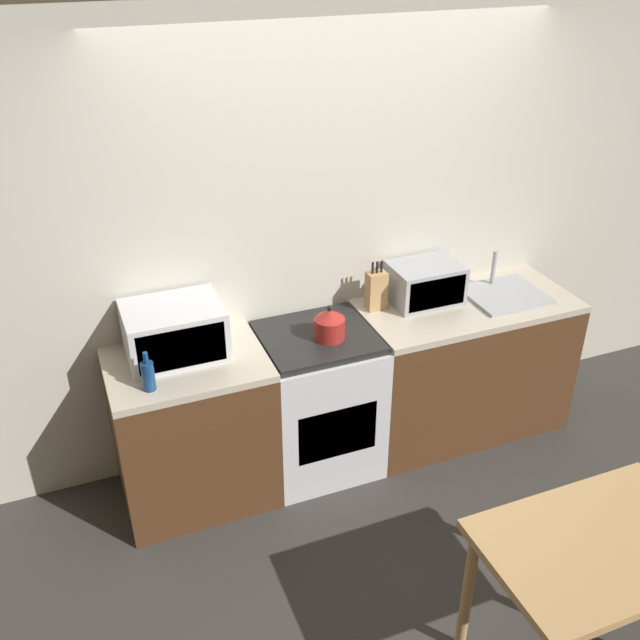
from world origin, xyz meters
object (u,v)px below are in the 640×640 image
(kettle, at_px, (330,324))
(microwave, at_px, (174,331))
(bottle, at_px, (148,375))
(dining_table, at_px, (597,560))
(stove_range, at_px, (318,401))
(toaster_oven, at_px, (425,283))

(kettle, xyz_separation_m, microwave, (-0.82, 0.15, 0.05))
(bottle, bearing_deg, dining_table, -45.26)
(kettle, relative_size, bottle, 0.95)
(stove_range, xyz_separation_m, microwave, (-0.77, 0.09, 0.59))
(kettle, distance_m, dining_table, 1.75)
(dining_table, bearing_deg, kettle, 106.84)
(kettle, height_order, bottle, bottle)
(toaster_oven, bearing_deg, dining_table, -96.17)
(toaster_oven, bearing_deg, bottle, -169.44)
(bottle, height_order, toaster_oven, toaster_oven)
(stove_range, xyz_separation_m, dining_table, (0.55, -1.70, 0.21))
(stove_range, bearing_deg, toaster_oven, 10.29)
(stove_range, relative_size, toaster_oven, 2.16)
(toaster_oven, relative_size, dining_table, 0.44)
(stove_range, height_order, microwave, microwave)
(microwave, bearing_deg, stove_range, -6.97)
(stove_range, distance_m, dining_table, 1.80)
(microwave, relative_size, dining_table, 0.53)
(stove_range, xyz_separation_m, kettle, (0.05, -0.06, 0.54))
(stove_range, relative_size, bottle, 4.22)
(stove_range, height_order, dining_table, stove_range)
(bottle, bearing_deg, stove_range, 10.76)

